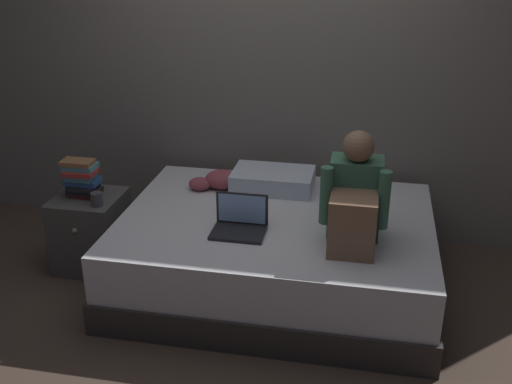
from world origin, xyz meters
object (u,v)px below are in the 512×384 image
at_px(pillow, 273,180).
at_px(mug, 97,199).
at_px(bed, 276,252).
at_px(clothes_pile, 217,180).
at_px(person_sitting, 354,202).
at_px(nightstand, 91,231).
at_px(book_stack, 82,178).
at_px(laptop, 240,223).

xyz_separation_m(pillow, mug, (-1.07, -0.54, -0.00)).
xyz_separation_m(bed, clothes_pile, (-0.49, 0.37, 0.32)).
bearing_deg(bed, person_sitting, -25.62).
relative_size(bed, pillow, 3.57).
height_order(nightstand, book_stack, book_stack).
bearing_deg(person_sitting, mug, 175.21).
xyz_separation_m(person_sitting, book_stack, (-1.81, 0.27, -0.10)).
xyz_separation_m(pillow, book_stack, (-1.23, -0.42, 0.09)).
bearing_deg(laptop, person_sitting, 0.22).
distance_m(person_sitting, laptop, 0.70).
height_order(nightstand, clothes_pile, clothes_pile).
bearing_deg(pillow, nightstand, -160.54).
bearing_deg(book_stack, nightstand, -15.64).
bearing_deg(book_stack, laptop, -13.24).
relative_size(person_sitting, laptop, 2.05).
relative_size(pillow, clothes_pile, 1.64).
bearing_deg(book_stack, mug, -39.16).
bearing_deg(bed, book_stack, 178.57).
bearing_deg(laptop, nightstand, 166.82).
xyz_separation_m(laptop, pillow, (0.09, 0.69, 0.01)).
relative_size(nightstand, clothes_pile, 1.54).
bearing_deg(person_sitting, bed, 154.38).
bearing_deg(pillow, book_stack, -161.23).
height_order(bed, clothes_pile, clothes_pile).
height_order(nightstand, pillow, pillow).
bearing_deg(nightstand, person_sitting, -8.24).
relative_size(bed, laptop, 6.25).
relative_size(nightstand, book_stack, 2.04).
height_order(bed, book_stack, book_stack).
height_order(laptop, mug, laptop).
xyz_separation_m(bed, nightstand, (-1.30, 0.03, 0.01)).
bearing_deg(person_sitting, clothes_pile, 148.00).
height_order(person_sitting, laptop, person_sitting).
relative_size(bed, clothes_pile, 5.85).
bearing_deg(book_stack, bed, -1.43).
xyz_separation_m(laptop, book_stack, (-1.14, 0.27, 0.10)).
distance_m(nightstand, laptop, 1.18).
distance_m(laptop, mug, 1.00).
bearing_deg(clothes_pile, pillow, 11.15).
height_order(bed, laptop, laptop).
bearing_deg(laptop, mug, 171.84).
bearing_deg(mug, person_sitting, -4.79).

